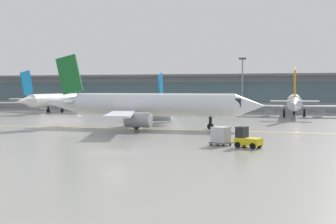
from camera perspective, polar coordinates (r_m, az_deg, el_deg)
name	(u,v)px	position (r m, az deg, el deg)	size (l,w,h in m)	color
ground_plane	(115,152)	(44.16, -6.52, -4.92)	(400.00, 400.00, 0.00)	gray
taxiway_centreline_stripe	(150,129)	(68.35, -2.24, -2.09)	(110.00, 0.36, 0.01)	yellow
terminal_concourse	(240,92)	(127.90, 8.72, 2.46)	(213.21, 11.00, 9.60)	#8C939E
gate_airplane_1	(58,100)	(117.51, -13.21, 1.42)	(27.76, 29.99, 9.93)	white
gate_airplane_2	(172,102)	(105.38, 0.51, 1.19)	(25.57, 27.53, 9.12)	white
gate_airplane_3	(294,102)	(101.81, 15.13, 1.16)	(27.88, 29.93, 9.93)	silver
taxiing_regional_jet	(151,105)	(70.16, -2.06, 0.81)	(34.03, 31.69, 11.29)	silver
baggage_tug	(246,139)	(47.98, 9.54, -3.23)	(2.93, 2.35, 2.10)	yellow
cargo_dolly_lead	(221,135)	(49.47, 6.44, -2.83)	(2.54, 2.26, 1.94)	#595B60
apron_light_mast_1	(242,82)	(120.11, 9.05, 3.65)	(1.80, 0.36, 13.61)	gray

